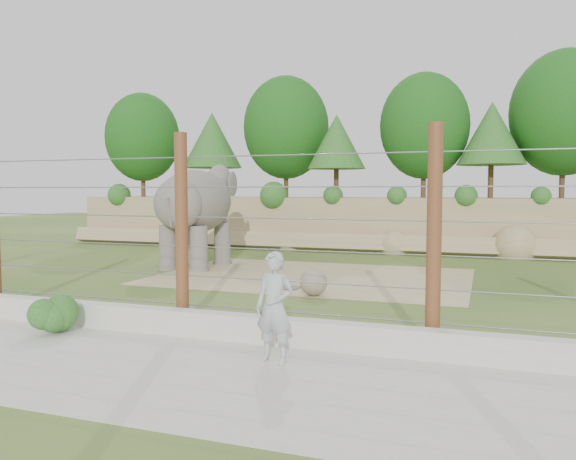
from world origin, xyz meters
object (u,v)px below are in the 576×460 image
(elephant, at_px, (196,216))
(zookeeper, at_px, (275,307))
(barrier_fence, at_px, (182,231))
(stone_ball, at_px, (314,282))

(elephant, relative_size, zookeeper, 2.54)
(elephant, xyz_separation_m, zookeeper, (6.88, -9.88, -0.96))
(barrier_fence, distance_m, zookeeper, 3.21)
(zookeeper, bearing_deg, stone_ball, 108.01)
(stone_ball, relative_size, zookeeper, 0.40)
(elephant, height_order, stone_ball, elephant)
(stone_ball, bearing_deg, elephant, 144.56)
(elephant, xyz_separation_m, stone_ball, (5.80, -4.13, -1.49))
(elephant, bearing_deg, zookeeper, -56.95)
(stone_ball, height_order, barrier_fence, barrier_fence)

